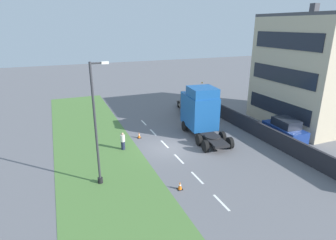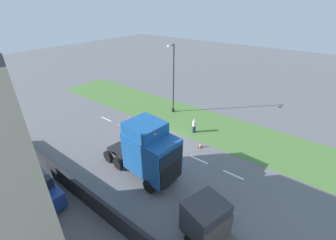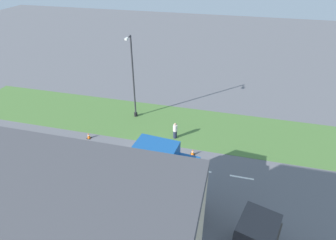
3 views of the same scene
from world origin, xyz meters
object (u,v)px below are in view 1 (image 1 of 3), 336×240
at_px(lamp_post, 97,131).
at_px(parked_car, 284,130).
at_px(pedestrian, 123,141).
at_px(traffic_cone_lead, 139,135).
at_px(traffic_cone_trailing, 180,186).
at_px(lorry_cab, 200,111).
at_px(flatbed_truck, 190,102).

bearing_deg(lamp_post, parked_car, 3.73).
bearing_deg(pedestrian, traffic_cone_lead, 44.29).
distance_m(parked_car, pedestrian, 15.01).
bearing_deg(traffic_cone_trailing, traffic_cone_lead, 89.86).
xyz_separation_m(lamp_post, pedestrian, (2.70, 4.80, -3.07)).
height_order(lamp_post, traffic_cone_trailing, lamp_post).
bearing_deg(lamp_post, traffic_cone_lead, 55.10).
bearing_deg(traffic_cone_lead, lorry_cab, -11.09).
distance_m(traffic_cone_lead, traffic_cone_trailing, 9.59).
bearing_deg(flatbed_truck, pedestrian, 51.96).
relative_size(lorry_cab, traffic_cone_trailing, 12.80).
relative_size(parked_car, lamp_post, 0.53).
distance_m(parked_car, lamp_post, 17.51).
bearing_deg(traffic_cone_trailing, lorry_cab, 54.57).
xyz_separation_m(flatbed_truck, traffic_cone_lead, (-8.10, -5.28, -1.14)).
distance_m(lorry_cab, traffic_cone_trailing, 10.55).
bearing_deg(traffic_cone_lead, lamp_post, -124.90).
height_order(flatbed_truck, pedestrian, flatbed_truck).
xyz_separation_m(parked_car, lamp_post, (-17.25, -1.12, 2.80)).
distance_m(lorry_cab, flatbed_truck, 6.87).
height_order(pedestrian, traffic_cone_lead, pedestrian).
height_order(lamp_post, pedestrian, lamp_post).
bearing_deg(lorry_cab, flatbed_truck, 77.24).
bearing_deg(pedestrian, traffic_cone_trailing, -75.11).
relative_size(parked_car, pedestrian, 2.81).
bearing_deg(pedestrian, lamp_post, -119.33).
distance_m(flatbed_truck, traffic_cone_trailing, 16.99).
xyz_separation_m(lorry_cab, parked_car, (6.54, -4.50, -1.37)).
relative_size(lamp_post, traffic_cone_trailing, 14.33).
distance_m(flatbed_truck, traffic_cone_lead, 9.73).
bearing_deg(lorry_cab, traffic_cone_lead, 174.38).
xyz_separation_m(lamp_post, traffic_cone_trailing, (4.72, -2.80, -3.56)).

